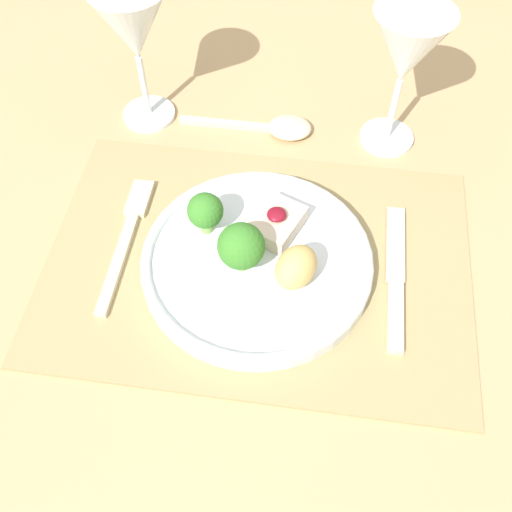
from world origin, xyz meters
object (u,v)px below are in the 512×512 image
at_px(fork, 128,234).
at_px(knife, 395,285).
at_px(wine_glass_near, 407,52).
at_px(spoon, 279,127).
at_px(dinner_plate, 256,257).
at_px(wine_glass_far, 133,29).

height_order(fork, knife, knife).
bearing_deg(knife, wine_glass_near, 90.26).
distance_m(fork, spoon, 0.24).
height_order(dinner_plate, fork, dinner_plate).
height_order(knife, wine_glass_far, wine_glass_far).
xyz_separation_m(fork, knife, (0.30, -0.03, -0.00)).
height_order(wine_glass_near, wine_glass_far, same).
height_order(spoon, wine_glass_far, wine_glass_far).
height_order(dinner_plate, knife, dinner_plate).
relative_size(spoon, wine_glass_near, 0.96).
xyz_separation_m(dinner_plate, wine_glass_far, (-0.17, 0.22, 0.11)).
xyz_separation_m(knife, wine_glass_far, (-0.32, 0.23, 0.12)).
bearing_deg(wine_glass_far, dinner_plate, -52.00).
bearing_deg(spoon, fork, -129.86).
bearing_deg(dinner_plate, knife, -2.19).
height_order(spoon, wine_glass_near, wine_glass_near).
height_order(fork, spoon, spoon).
bearing_deg(dinner_plate, fork, 171.70).
xyz_separation_m(spoon, wine_glass_far, (-0.17, 0.01, 0.12)).
distance_m(fork, knife, 0.30).
distance_m(spoon, wine_glass_far, 0.21).
bearing_deg(fork, wine_glass_far, 99.82).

